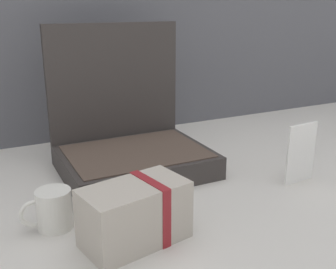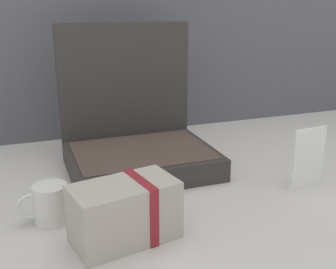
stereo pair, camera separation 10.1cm
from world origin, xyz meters
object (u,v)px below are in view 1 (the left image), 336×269
open_suitcase (129,138)px  coffee_mug (53,209)px  cream_toiletry_bag (136,214)px  info_card_left (301,153)px

open_suitcase → coffee_mug: open_suitcase is taller
cream_toiletry_bag → info_card_left: info_card_left is taller
open_suitcase → coffee_mug: size_ratio=3.70×
open_suitcase → coffee_mug: 0.38m
open_suitcase → info_card_left: size_ratio=2.50×
cream_toiletry_bag → info_card_left: 0.52m
coffee_mug → info_card_left: 0.66m
cream_toiletry_bag → coffee_mug: cream_toiletry_bag is taller
info_card_left → open_suitcase: bearing=135.5°
open_suitcase → cream_toiletry_bag: (-0.13, -0.39, -0.03)m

